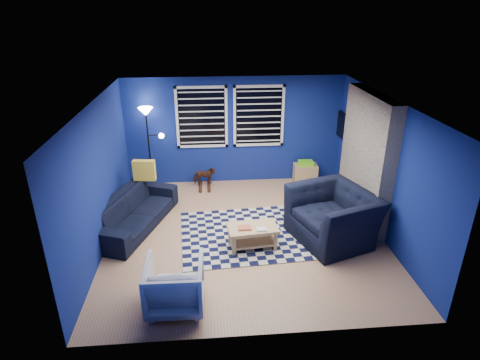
{
  "coord_description": "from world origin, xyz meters",
  "views": [
    {
      "loc": [
        -0.64,
        -6.43,
        3.97
      ],
      "look_at": [
        -0.07,
        0.3,
        0.98
      ],
      "focal_mm": 30.0,
      "sensor_mm": 36.0,
      "label": 1
    }
  ],
  "objects_px": {
    "tv": "(345,128)",
    "armchair_bent": "(175,285)",
    "floor_lamp": "(148,123)",
    "armchair_big": "(333,216)",
    "cabinet": "(305,173)",
    "rocking_horse": "(204,176)",
    "coffee_table": "(252,233)",
    "sofa": "(134,211)"
  },
  "relations": [
    {
      "from": "tv",
      "to": "armchair_bent",
      "type": "relative_size",
      "value": 1.22
    },
    {
      "from": "floor_lamp",
      "to": "armchair_bent",
      "type": "bearing_deg",
      "value": -79.37
    },
    {
      "from": "coffee_table",
      "to": "floor_lamp",
      "type": "distance_m",
      "value": 3.59
    },
    {
      "from": "armchair_bent",
      "to": "coffee_table",
      "type": "xyz_separation_m",
      "value": [
        1.25,
        1.4,
        -0.07
      ]
    },
    {
      "from": "floor_lamp",
      "to": "sofa",
      "type": "bearing_deg",
      "value": -95.08
    },
    {
      "from": "tv",
      "to": "cabinet",
      "type": "relative_size",
      "value": 1.77
    },
    {
      "from": "sofa",
      "to": "coffee_table",
      "type": "height_order",
      "value": "sofa"
    },
    {
      "from": "floor_lamp",
      "to": "armchair_big",
      "type": "bearing_deg",
      "value": -35.79
    },
    {
      "from": "tv",
      "to": "cabinet",
      "type": "distance_m",
      "value": 1.42
    },
    {
      "from": "tv",
      "to": "cabinet",
      "type": "xyz_separation_m",
      "value": [
        -0.78,
        0.25,
        -1.16
      ]
    },
    {
      "from": "armchair_big",
      "to": "coffee_table",
      "type": "xyz_separation_m",
      "value": [
        -1.48,
        -0.17,
        -0.17
      ]
    },
    {
      "from": "tv",
      "to": "armchair_big",
      "type": "relative_size",
      "value": 0.7
    },
    {
      "from": "sofa",
      "to": "armchair_big",
      "type": "height_order",
      "value": "armchair_big"
    },
    {
      "from": "armchair_big",
      "to": "rocking_horse",
      "type": "relative_size",
      "value": 2.81
    },
    {
      "from": "rocking_horse",
      "to": "armchair_bent",
      "type": "bearing_deg",
      "value": 173.51
    },
    {
      "from": "tv",
      "to": "coffee_table",
      "type": "distance_m",
      "value": 3.57
    },
    {
      "from": "sofa",
      "to": "cabinet",
      "type": "bearing_deg",
      "value": -45.03
    },
    {
      "from": "armchair_big",
      "to": "rocking_horse",
      "type": "height_order",
      "value": "armchair_big"
    },
    {
      "from": "sofa",
      "to": "floor_lamp",
      "type": "bearing_deg",
      "value": 14.73
    },
    {
      "from": "cabinet",
      "to": "floor_lamp",
      "type": "xyz_separation_m",
      "value": [
        -3.6,
        -0.0,
        1.32
      ]
    },
    {
      "from": "armchair_big",
      "to": "coffee_table",
      "type": "distance_m",
      "value": 1.49
    },
    {
      "from": "rocking_horse",
      "to": "floor_lamp",
      "type": "xyz_separation_m",
      "value": [
        -1.19,
        0.09,
        1.28
      ]
    },
    {
      "from": "coffee_table",
      "to": "cabinet",
      "type": "height_order",
      "value": "cabinet"
    },
    {
      "from": "cabinet",
      "to": "armchair_big",
      "type": "bearing_deg",
      "value": -89.46
    },
    {
      "from": "floor_lamp",
      "to": "tv",
      "type": "bearing_deg",
      "value": -3.22
    },
    {
      "from": "armchair_bent",
      "to": "rocking_horse",
      "type": "bearing_deg",
      "value": -94.65
    },
    {
      "from": "sofa",
      "to": "armchair_big",
      "type": "relative_size",
      "value": 1.55
    },
    {
      "from": "tv",
      "to": "armchair_bent",
      "type": "xyz_separation_m",
      "value": [
        -3.61,
        -3.85,
        -1.03
      ]
    },
    {
      "from": "sofa",
      "to": "coffee_table",
      "type": "bearing_deg",
      "value": -93.25
    },
    {
      "from": "sofa",
      "to": "rocking_horse",
      "type": "distance_m",
      "value": 2.15
    },
    {
      "from": "sofa",
      "to": "cabinet",
      "type": "distance_m",
      "value": 4.16
    },
    {
      "from": "rocking_horse",
      "to": "cabinet",
      "type": "xyz_separation_m",
      "value": [
        2.41,
        0.09,
        -0.04
      ]
    },
    {
      "from": "tv",
      "to": "coffee_table",
      "type": "xyz_separation_m",
      "value": [
        -2.36,
        -2.44,
        -1.1
      ]
    },
    {
      "from": "sofa",
      "to": "armchair_bent",
      "type": "bearing_deg",
      "value": -138.55
    },
    {
      "from": "tv",
      "to": "rocking_horse",
      "type": "xyz_separation_m",
      "value": [
        -3.19,
        0.16,
        -1.11
      ]
    },
    {
      "from": "armchair_bent",
      "to": "coffee_table",
      "type": "distance_m",
      "value": 1.88
    },
    {
      "from": "armchair_bent",
      "to": "cabinet",
      "type": "bearing_deg",
      "value": -123.28
    },
    {
      "from": "coffee_table",
      "to": "floor_lamp",
      "type": "xyz_separation_m",
      "value": [
        -2.02,
        2.69,
        1.26
      ]
    },
    {
      "from": "tv",
      "to": "floor_lamp",
      "type": "distance_m",
      "value": 4.39
    },
    {
      "from": "tv",
      "to": "armchair_bent",
      "type": "distance_m",
      "value": 5.38
    },
    {
      "from": "armchair_big",
      "to": "floor_lamp",
      "type": "bearing_deg",
      "value": -145.41
    },
    {
      "from": "sofa",
      "to": "armchair_big",
      "type": "xyz_separation_m",
      "value": [
        3.65,
        -0.76,
        0.14
      ]
    }
  ]
}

